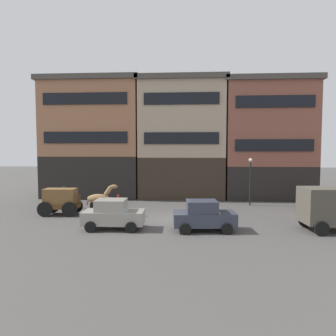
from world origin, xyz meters
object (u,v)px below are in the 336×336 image
at_px(delivery_truck_near, 336,208).
at_px(pedestrian_officer, 64,196).
at_px(streetlamp_curbside, 250,175).
at_px(sedan_light, 113,214).
at_px(cargo_wagon, 61,200).
at_px(draft_horse, 100,198).
at_px(fire_hydrant_curbside, 118,199).
at_px(sedan_dark, 204,216).
at_px(sedan_parked_curb, 324,199).

bearing_deg(delivery_truck_near, pedestrian_officer, 163.08).
distance_m(delivery_truck_near, streetlamp_curbside, 8.71).
bearing_deg(sedan_light, cargo_wagon, 143.49).
xyz_separation_m(cargo_wagon, draft_horse, (2.95, 0.00, 0.12)).
height_order(cargo_wagon, delivery_truck_near, delivery_truck_near).
height_order(pedestrian_officer, fire_hydrant_curbside, pedestrian_officer).
height_order(sedan_dark, streetlamp_curbside, streetlamp_curbside).
bearing_deg(draft_horse, fire_hydrant_curbside, 87.14).
distance_m(sedan_light, sedan_parked_curb, 16.75).
height_order(draft_horse, pedestrian_officer, draft_horse).
bearing_deg(delivery_truck_near, streetlamp_curbside, 112.87).
bearing_deg(cargo_wagon, fire_hydrant_curbside, 56.56).
bearing_deg(sedan_light, streetlamp_curbside, 39.52).
xyz_separation_m(delivery_truck_near, sedan_dark, (-7.84, -0.36, -0.51)).
xyz_separation_m(sedan_dark, sedan_parked_curb, (9.94, 6.45, 0.00)).
distance_m(draft_horse, pedestrian_officer, 4.63).
distance_m(cargo_wagon, draft_horse, 2.95).
distance_m(delivery_truck_near, sedan_light, 13.38).
height_order(sedan_dark, sedan_light, same).
xyz_separation_m(sedan_light, fire_hydrant_curbside, (-1.63, 8.40, -0.49)).
bearing_deg(pedestrian_officer, sedan_dark, -28.72).
height_order(cargo_wagon, fire_hydrant_curbside, cargo_wagon).
bearing_deg(sedan_dark, streetlamp_curbside, 61.59).
xyz_separation_m(sedan_dark, sedan_light, (-5.53, 0.03, 0.00)).
bearing_deg(delivery_truck_near, fire_hydrant_curbside, 151.71).
relative_size(draft_horse, streetlamp_curbside, 0.57).
bearing_deg(fire_hydrant_curbside, sedan_dark, -49.66).
xyz_separation_m(draft_horse, sedan_light, (1.87, -3.57, -0.36)).
bearing_deg(sedan_light, fire_hydrant_curbside, 100.98).
bearing_deg(streetlamp_curbside, draft_horse, -158.45).
relative_size(sedan_dark, sedan_light, 1.02).
xyz_separation_m(cargo_wagon, delivery_truck_near, (18.19, -3.24, 0.28)).
relative_size(draft_horse, delivery_truck_near, 0.53).
bearing_deg(delivery_truck_near, sedan_dark, -177.38).
xyz_separation_m(cargo_wagon, fire_hydrant_curbside, (3.19, 4.83, -0.72)).
distance_m(sedan_dark, pedestrian_officer, 12.83).
xyz_separation_m(sedan_light, sedan_parked_curb, (15.47, 6.41, 0.00)).
height_order(cargo_wagon, sedan_dark, cargo_wagon).
bearing_deg(streetlamp_curbside, fire_hydrant_curbside, 179.35).
distance_m(cargo_wagon, delivery_truck_near, 18.48).
relative_size(sedan_parked_curb, streetlamp_curbside, 0.92).
bearing_deg(fire_hydrant_curbside, delivery_truck_near, -28.29).
bearing_deg(cargo_wagon, sedan_dark, -19.18).
relative_size(streetlamp_curbside, fire_hydrant_curbside, 4.96).
bearing_deg(pedestrian_officer, sedan_parked_curb, 0.76).
xyz_separation_m(sedan_light, streetlamp_curbside, (10.02, 8.27, 1.76)).
height_order(delivery_truck_near, sedan_light, delivery_truck_near).
height_order(delivery_truck_near, sedan_dark, delivery_truck_near).
distance_m(pedestrian_officer, streetlamp_curbside, 15.97).
bearing_deg(streetlamp_curbside, sedan_light, -140.48).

